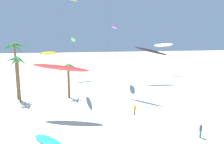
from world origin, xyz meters
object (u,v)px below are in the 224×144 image
object	(u,v)px
flying_kite_7	(114,28)
person_near_left	(201,130)
flying_kite_8	(163,45)
palm_tree_3	(15,52)
palm_tree_4	(68,71)
flying_kite_3	(48,53)
flying_kite_2	(151,51)
grounded_kite_0	(48,141)
palm_tree_2	(17,64)
flying_kite_4	(61,68)
flying_kite_1	(73,40)
person_foreground_walker	(135,109)

from	to	relation	value
flying_kite_7	person_near_left	xyz separation A→B (m)	(4.11, -28.74, -12.48)
flying_kite_8	palm_tree_3	bearing A→B (deg)	-152.31
palm_tree_4	flying_kite_3	size ratio (longest dim) A/B	0.59
flying_kite_2	grounded_kite_0	bearing A→B (deg)	-129.39
palm_tree_2	flying_kite_3	distance (m)	27.88
flying_kite_4	person_near_left	size ratio (longest dim) A/B	5.02
flying_kite_7	palm_tree_3	bearing A→B (deg)	-157.18
palm_tree_2	flying_kite_2	bearing A→B (deg)	21.20
flying_kite_7	flying_kite_8	bearing A→B (deg)	32.83
flying_kite_8	flying_kite_3	bearing A→B (deg)	169.84
palm_tree_3	flying_kite_3	bearing A→B (deg)	82.27
palm_tree_2	flying_kite_1	size ratio (longest dim) A/B	0.70
flying_kite_3	grounded_kite_0	world-z (taller)	flying_kite_3
palm_tree_2	flying_kite_8	xyz separation A→B (m)	(36.20, 21.73, 2.16)
flying_kite_2	flying_kite_1	bearing A→B (deg)	-154.15
flying_kite_2	flying_kite_8	distance (m)	13.50
palm_tree_3	flying_kite_2	distance (m)	30.28
person_foreground_walker	flying_kite_8	bearing A→B (deg)	59.81
flying_kite_7	flying_kite_8	world-z (taller)	flying_kite_7
palm_tree_3	flying_kite_7	xyz separation A→B (m)	(19.88, 8.37, 4.79)
person_near_left	palm_tree_2	bearing A→B (deg)	142.01
flying_kite_3	person_near_left	distance (m)	50.53
flying_kite_2	grounded_kite_0	size ratio (longest dim) A/B	2.03
flying_kite_7	flying_kite_1	bearing A→B (deg)	-137.40
flying_kite_4	grounded_kite_0	world-z (taller)	flying_kite_4
flying_kite_1	flying_kite_3	size ratio (longest dim) A/B	1.05
flying_kite_1	person_near_left	bearing A→B (deg)	-55.58
flying_kite_4	person_foreground_walker	bearing A→B (deg)	-7.89
flying_kite_2	flying_kite_7	xyz separation A→B (m)	(-9.14, -0.27, 5.52)
grounded_kite_0	person_near_left	distance (m)	17.12
palm_tree_2	grounded_kite_0	size ratio (longest dim) A/B	1.78
person_foreground_walker	palm_tree_3	bearing A→B (deg)	147.08
flying_kite_2	flying_kite_3	bearing A→B (deg)	146.64
palm_tree_4	grounded_kite_0	distance (m)	18.12
palm_tree_3	grounded_kite_0	xyz separation A→B (m)	(7.03, -18.13, -8.46)
palm_tree_3	flying_kite_3	size ratio (longest dim) A/B	0.94
flying_kite_2	person_near_left	bearing A→B (deg)	-99.83
palm_tree_3	flying_kite_8	distance (m)	41.83
flying_kite_1	flying_kite_2	distance (m)	20.99
palm_tree_3	flying_kite_1	world-z (taller)	flying_kite_1
palm_tree_2	flying_kite_2	xyz separation A→B (m)	(28.18, 10.93, 1.15)
palm_tree_3	person_foreground_walker	xyz separation A→B (m)	(18.69, -12.10, -7.67)
flying_kite_7	flying_kite_2	bearing A→B (deg)	1.69
person_near_left	palm_tree_3	bearing A→B (deg)	139.66
flying_kite_8	person_foreground_walker	size ratio (longest dim) A/B	5.83
palm_tree_2	person_foreground_walker	size ratio (longest dim) A/B	4.82
palm_tree_4	person_near_left	world-z (taller)	palm_tree_4
flying_kite_1	flying_kite_4	world-z (taller)	flying_kite_1
flying_kite_8	grounded_kite_0	bearing A→B (deg)	-128.62
flying_kite_3	flying_kite_7	xyz separation A→B (m)	(16.42, -17.09, 6.93)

